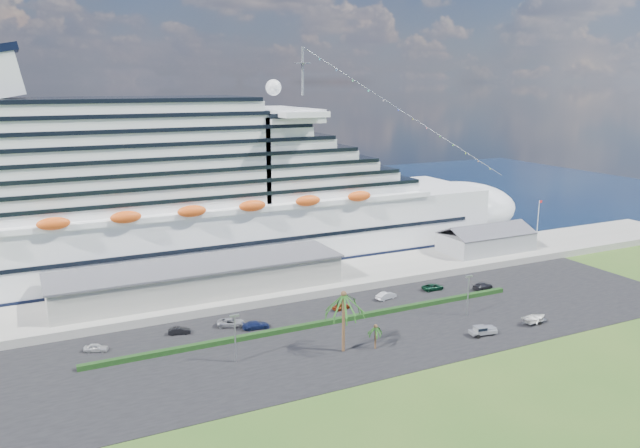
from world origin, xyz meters
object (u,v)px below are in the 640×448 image
cruise_ship (185,203)px  parked_car_3 (256,325)px  boat_trailer (535,318)px  pickup_truck (483,330)px

cruise_ship → parked_car_3: (1.49, -44.03, -15.83)m
cruise_ship → parked_car_3: size_ratio=37.31×
parked_car_3 → boat_trailer: size_ratio=0.82×
cruise_ship → boat_trailer: 83.86m
cruise_ship → boat_trailer: bearing=-52.3°
cruise_ship → parked_car_3: 46.81m
parked_car_3 → pickup_truck: size_ratio=0.96×
cruise_ship → pickup_truck: bearing=-60.0°
cruise_ship → boat_trailer: cruise_ship is taller
boat_trailer → cruise_ship: bearing=127.7°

